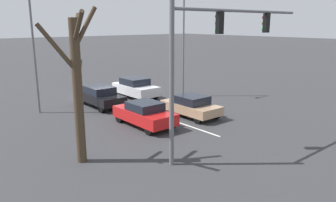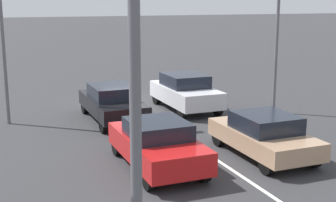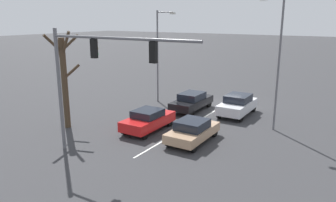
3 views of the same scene
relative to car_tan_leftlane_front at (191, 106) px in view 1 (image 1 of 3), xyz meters
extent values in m
plane|color=#333335|center=(1.56, -8.69, -0.71)|extent=(240.00, 240.00, 0.00)
cube|color=silver|center=(1.56, -5.40, -0.70)|extent=(0.12, 18.56, 0.01)
cube|color=tan|center=(0.00, -0.02, -0.13)|extent=(1.89, 4.00, 0.55)
cube|color=black|center=(0.00, 0.06, 0.41)|extent=(1.66, 1.87, 0.52)
cube|color=red|center=(-0.66, -1.98, 0.01)|extent=(0.24, 0.06, 0.12)
cube|color=red|center=(0.66, -1.98, 0.01)|extent=(0.24, 0.06, 0.12)
cylinder|color=black|center=(-0.81, 1.43, -0.40)|extent=(0.22, 0.60, 0.60)
cylinder|color=black|center=(0.81, 1.43, -0.40)|extent=(0.22, 0.60, 0.60)
cylinder|color=black|center=(-0.81, -1.47, -0.40)|extent=(0.22, 0.60, 0.60)
cylinder|color=black|center=(0.81, -1.47, -0.40)|extent=(0.22, 0.60, 0.60)
cube|color=red|center=(3.50, -0.29, -0.07)|extent=(1.84, 4.12, 0.65)
cube|color=black|center=(3.50, -0.24, 0.49)|extent=(1.62, 1.84, 0.47)
cube|color=red|center=(2.85, -2.31, 0.09)|extent=(0.24, 0.06, 0.12)
cube|color=red|center=(4.14, -2.31, 0.09)|extent=(0.24, 0.06, 0.12)
cylinder|color=black|center=(2.71, 1.22, -0.40)|extent=(0.22, 0.61, 0.61)
cylinder|color=black|center=(4.29, 1.22, -0.40)|extent=(0.22, 0.61, 0.61)
cylinder|color=black|center=(2.71, -1.79, -0.40)|extent=(0.22, 0.61, 0.61)
cylinder|color=black|center=(4.29, -1.79, -0.40)|extent=(0.22, 0.61, 0.61)
cube|color=silver|center=(-0.35, -6.83, -0.02)|extent=(1.92, 4.20, 0.72)
cube|color=black|center=(-0.35, -6.94, 0.62)|extent=(1.69, 2.07, 0.55)
cube|color=red|center=(-1.02, -8.89, 0.16)|extent=(0.24, 0.06, 0.12)
cube|color=red|center=(0.32, -8.89, 0.16)|extent=(0.24, 0.06, 0.12)
cylinder|color=black|center=(-1.18, -5.31, -0.37)|extent=(0.22, 0.66, 0.66)
cylinder|color=black|center=(0.48, -5.31, -0.37)|extent=(0.22, 0.66, 0.66)
cylinder|color=black|center=(-1.18, -8.35, -0.37)|extent=(0.22, 0.66, 0.66)
cylinder|color=black|center=(0.48, -8.35, -0.37)|extent=(0.22, 0.66, 0.66)
cube|color=black|center=(3.26, -6.12, -0.05)|extent=(1.83, 4.50, 0.59)
cube|color=black|center=(3.26, -6.12, 0.51)|extent=(1.61, 2.13, 0.52)
cube|color=red|center=(2.62, -8.33, 0.10)|extent=(0.24, 0.06, 0.12)
cube|color=red|center=(3.90, -8.33, 0.10)|extent=(0.24, 0.06, 0.12)
cylinder|color=black|center=(2.47, -4.48, -0.35)|extent=(0.22, 0.72, 0.72)
cylinder|color=black|center=(4.05, -4.48, -0.35)|extent=(0.22, 0.72, 0.72)
cylinder|color=black|center=(2.47, -7.76, -0.35)|extent=(0.22, 0.72, 0.72)
cylinder|color=black|center=(4.05, -7.76, -0.35)|extent=(0.22, 0.72, 0.72)
cylinder|color=slate|center=(5.81, 4.88, 2.71)|extent=(0.20, 0.20, 6.84)
cylinder|color=slate|center=(1.48, 4.88, 5.73)|extent=(8.66, 0.14, 0.14)
cube|color=black|center=(-0.48, 4.88, 5.18)|extent=(0.32, 0.22, 0.95)
sphere|color=#4C0C0C|center=(-0.48, 4.72, 5.47)|extent=(0.20, 0.20, 0.20)
sphere|color=#4C420C|center=(-0.48, 4.72, 5.18)|extent=(0.20, 0.20, 0.20)
sphere|color=#19D83F|center=(-0.48, 4.72, 4.90)|extent=(0.20, 0.20, 0.20)
cube|color=black|center=(3.05, 4.88, 5.18)|extent=(0.32, 0.22, 0.95)
sphere|color=#4C0C0C|center=(3.05, 4.72, 5.47)|extent=(0.20, 0.20, 0.20)
sphere|color=#4C420C|center=(3.05, 4.72, 5.18)|extent=(0.20, 0.20, 0.20)
sphere|color=#19D83F|center=(3.05, 4.72, 4.90)|extent=(0.20, 0.20, 0.20)
cylinder|color=slate|center=(7.25, -7.18, 3.27)|extent=(0.14, 0.14, 7.96)
cylinder|color=slate|center=(-3.67, -4.80, 3.67)|extent=(0.14, 0.14, 8.76)
cylinder|color=#423323|center=(8.60, 2.12, 2.35)|extent=(0.40, 0.40, 6.11)
cylinder|color=#423323|center=(8.14, 2.19, 5.01)|extent=(1.09, 0.34, 1.69)
cylinder|color=#423323|center=(9.20, 1.78, 4.21)|extent=(1.43, 0.91, 2.00)
cylinder|color=#423323|center=(8.31, 1.69, 3.15)|extent=(0.80, 1.05, 0.99)
cylinder|color=#423323|center=(8.28, 1.68, 5.07)|extent=(0.85, 1.09, 1.09)
cylinder|color=#423323|center=(8.68, 2.72, 5.04)|extent=(0.37, 1.35, 1.29)
camera|label=1|loc=(14.25, 14.76, 5.18)|focal=35.00mm
camera|label=2|loc=(8.11, 12.02, 4.15)|focal=50.00mm
camera|label=3|loc=(-8.60, 16.82, 6.67)|focal=35.00mm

